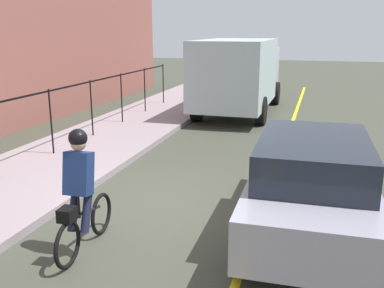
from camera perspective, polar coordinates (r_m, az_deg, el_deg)
ground_plane at (r=8.10m, az=-2.59°, el=-8.06°), size 80.00×80.00×0.00m
lane_line_centre at (r=7.76m, az=8.80°, el=-9.25°), size 36.00×0.12×0.01m
sidewalk at (r=9.66m, az=-22.11°, el=-4.85°), size 40.00×3.20×0.15m
iron_fence at (r=10.35m, az=-21.14°, el=3.79°), size 17.95×0.04×1.60m
cyclist_lead at (r=6.38m, az=-14.34°, el=-6.16°), size 1.71×0.38×1.83m
patrol_sedan at (r=7.05m, az=15.30°, el=-4.94°), size 4.43×1.99×1.58m
box_truck_background at (r=16.74m, az=6.21°, el=9.24°), size 6.72×2.57×2.78m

